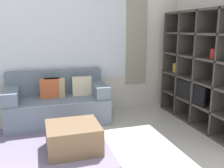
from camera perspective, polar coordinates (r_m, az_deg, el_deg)
name	(u,v)px	position (r m, az deg, el deg)	size (l,w,h in m)	color
wall_back	(61,43)	(4.82, -11.60, 9.19)	(6.02, 0.11, 2.70)	silver
area_rug	(13,150)	(3.74, -21.66, -13.92)	(2.55, 1.67, 0.01)	slate
shelving_unit	(205,70)	(4.43, 20.54, 3.07)	(0.44, 2.06, 1.92)	#515660
couch_main	(58,103)	(4.52, -12.34, -4.27)	(1.71, 0.85, 0.87)	slate
ottoman	(73,138)	(3.46, -8.85, -12.02)	(0.70, 0.64, 0.37)	brown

